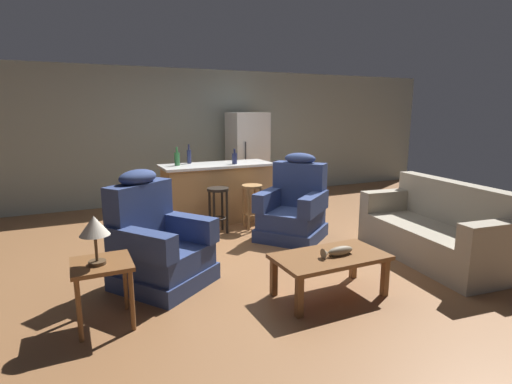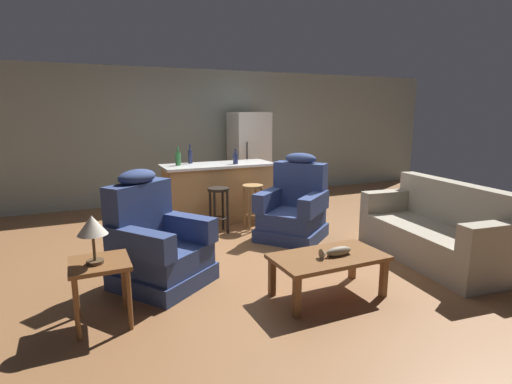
# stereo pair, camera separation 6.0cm
# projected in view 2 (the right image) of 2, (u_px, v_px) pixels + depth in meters

# --- Properties ---
(ground_plane) EXTENTS (12.00, 12.00, 0.00)m
(ground_plane) POSITION_uv_depth(u_px,v_px,m) (252.00, 244.00, 5.45)
(ground_plane) COLOR brown
(back_wall) EXTENTS (12.00, 0.05, 2.60)m
(back_wall) POSITION_uv_depth(u_px,v_px,m) (188.00, 136.00, 7.98)
(back_wall) COLOR #939E93
(back_wall) RESTS_ON ground_plane
(coffee_table) EXTENTS (1.10, 0.60, 0.42)m
(coffee_table) POSITION_uv_depth(u_px,v_px,m) (328.00, 261.00, 3.88)
(coffee_table) COLOR brown
(coffee_table) RESTS_ON ground_plane
(fish_figurine) EXTENTS (0.34, 0.10, 0.10)m
(fish_figurine) POSITION_uv_depth(u_px,v_px,m) (336.00, 252.00, 3.83)
(fish_figurine) COLOR #4C3823
(fish_figurine) RESTS_ON coffee_table
(couch) EXTENTS (1.05, 1.98, 0.94)m
(couch) POSITION_uv_depth(u_px,v_px,m) (437.00, 232.00, 4.85)
(couch) COLOR #9E937F
(couch) RESTS_ON ground_plane
(recliner_near_lamp) EXTENTS (1.17, 1.17, 1.20)m
(recliner_near_lamp) POSITION_uv_depth(u_px,v_px,m) (156.00, 244.00, 4.17)
(recliner_near_lamp) COLOR navy
(recliner_near_lamp) RESTS_ON ground_plane
(recliner_near_island) EXTENTS (1.18, 1.18, 1.20)m
(recliner_near_island) POSITION_uv_depth(u_px,v_px,m) (294.00, 209.00, 5.69)
(recliner_near_island) COLOR navy
(recliner_near_island) RESTS_ON ground_plane
(end_table) EXTENTS (0.48, 0.48, 0.56)m
(end_table) POSITION_uv_depth(u_px,v_px,m) (100.00, 273.00, 3.35)
(end_table) COLOR brown
(end_table) RESTS_ON ground_plane
(table_lamp) EXTENTS (0.24, 0.24, 0.41)m
(table_lamp) POSITION_uv_depth(u_px,v_px,m) (92.00, 228.00, 3.22)
(table_lamp) COLOR #4C3823
(table_lamp) RESTS_ON end_table
(kitchen_island) EXTENTS (1.80, 0.70, 0.95)m
(kitchen_island) POSITION_uv_depth(u_px,v_px,m) (218.00, 192.00, 6.56)
(kitchen_island) COLOR #AD7F4C
(kitchen_island) RESTS_ON ground_plane
(bar_stool_left) EXTENTS (0.32, 0.32, 0.68)m
(bar_stool_left) POSITION_uv_depth(u_px,v_px,m) (219.00, 202.00, 5.91)
(bar_stool_left) COLOR black
(bar_stool_left) RESTS_ON ground_plane
(bar_stool_right) EXTENTS (0.32, 0.32, 0.68)m
(bar_stool_right) POSITION_uv_depth(u_px,v_px,m) (253.00, 198.00, 6.14)
(bar_stool_right) COLOR #A87A47
(bar_stool_right) RESTS_ON ground_plane
(refrigerator) EXTENTS (0.70, 0.69, 1.76)m
(refrigerator) POSITION_uv_depth(u_px,v_px,m) (249.00, 157.00, 7.99)
(refrigerator) COLOR white
(refrigerator) RESTS_ON ground_plane
(bottle_tall_green) EXTENTS (0.08, 0.08, 0.29)m
(bottle_tall_green) POSITION_uv_depth(u_px,v_px,m) (178.00, 158.00, 6.26)
(bottle_tall_green) COLOR #2D6B38
(bottle_tall_green) RESTS_ON kitchen_island
(bottle_short_amber) EXTENTS (0.08, 0.08, 0.25)m
(bottle_short_amber) POSITION_uv_depth(u_px,v_px,m) (235.00, 158.00, 6.43)
(bottle_short_amber) COLOR #23284C
(bottle_short_amber) RESTS_ON kitchen_island
(bottle_wine_dark) EXTENTS (0.07, 0.07, 0.31)m
(bottle_wine_dark) POSITION_uv_depth(u_px,v_px,m) (190.00, 156.00, 6.50)
(bottle_wine_dark) COLOR #23284C
(bottle_wine_dark) RESTS_ON kitchen_island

